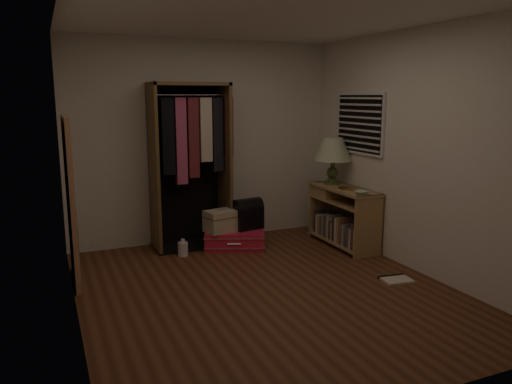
% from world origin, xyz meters
% --- Properties ---
extents(ground, '(4.00, 4.00, 0.00)m').
position_xyz_m(ground, '(0.00, 0.00, 0.00)').
color(ground, '#532B17').
rests_on(ground, ground).
extents(room_walls, '(3.52, 4.02, 2.60)m').
position_xyz_m(room_walls, '(0.08, 0.04, 1.50)').
color(room_walls, silver).
rests_on(room_walls, ground).
extents(console_bookshelf, '(0.42, 1.12, 0.75)m').
position_xyz_m(console_bookshelf, '(1.54, 1.04, 0.39)').
color(console_bookshelf, '#A47F4F').
rests_on(console_bookshelf, ground).
extents(open_wardrobe, '(1.02, 0.50, 2.05)m').
position_xyz_m(open_wardrobe, '(-0.21, 1.77, 1.21)').
color(open_wardrobe, brown).
rests_on(open_wardrobe, ground).
extents(floor_mirror, '(0.06, 0.80, 1.70)m').
position_xyz_m(floor_mirror, '(-1.70, 1.00, 0.85)').
color(floor_mirror, '#B47C57').
rests_on(floor_mirror, ground).
extents(pink_suitcase, '(0.90, 0.78, 0.23)m').
position_xyz_m(pink_suitcase, '(0.23, 1.48, 0.11)').
color(pink_suitcase, red).
rests_on(pink_suitcase, ground).
extents(train_case, '(0.45, 0.36, 0.29)m').
position_xyz_m(train_case, '(0.05, 1.46, 0.36)').
color(train_case, '#BCAF90').
rests_on(train_case, pink_suitcase).
extents(black_bag, '(0.39, 0.29, 0.39)m').
position_xyz_m(black_bag, '(0.40, 1.46, 0.43)').
color(black_bag, black).
rests_on(black_bag, pink_suitcase).
extents(table_lamp, '(0.57, 0.57, 0.61)m').
position_xyz_m(table_lamp, '(1.54, 1.30, 1.19)').
color(table_lamp, '#414C25').
rests_on(table_lamp, console_bookshelf).
extents(brass_tray, '(0.28, 0.28, 0.01)m').
position_xyz_m(brass_tray, '(1.54, 0.93, 0.76)').
color(brass_tray, '#B38A45').
rests_on(brass_tray, console_bookshelf).
extents(ceramic_bowl, '(0.21, 0.21, 0.04)m').
position_xyz_m(ceramic_bowl, '(1.49, 0.57, 0.77)').
color(ceramic_bowl, '#AECEAC').
rests_on(ceramic_bowl, console_bookshelf).
extents(white_jug, '(0.14, 0.14, 0.21)m').
position_xyz_m(white_jug, '(-0.47, 1.38, 0.09)').
color(white_jug, white).
rests_on(white_jug, ground).
extents(floor_book, '(0.32, 0.27, 0.03)m').
position_xyz_m(floor_book, '(1.35, -0.28, 0.01)').
color(floor_book, beige).
rests_on(floor_book, ground).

